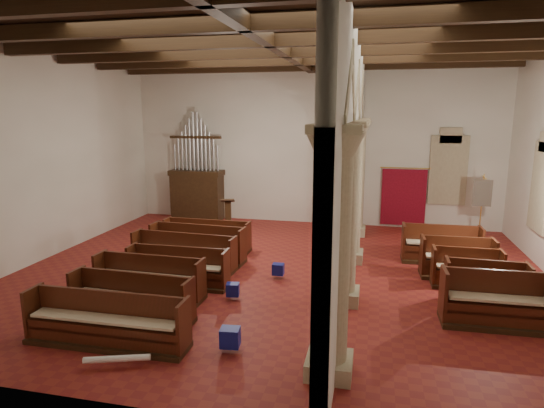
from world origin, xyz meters
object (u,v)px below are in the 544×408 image
at_px(processional_banner, 480,223).
at_px(aisle_pew_0, 495,308).
at_px(pipe_organ, 197,186).
at_px(lectern, 228,217).
at_px(nave_pew_0, 107,328).

xyz_separation_m(processional_banner, aisle_pew_0, (-0.85, -5.78, -0.42)).
bearing_deg(pipe_organ, processional_banner, -9.71).
xyz_separation_m(lectern, nave_pew_0, (0.44, -8.53, -0.18)).
distance_m(pipe_organ, lectern, 2.41).
bearing_deg(pipe_organ, lectern, -38.97).
relative_size(lectern, nave_pew_0, 0.39).
distance_m(processional_banner, nave_pew_0, 11.49).
relative_size(pipe_organ, lectern, 3.59).
bearing_deg(processional_banner, pipe_organ, 173.39).
bearing_deg(aisle_pew_0, processional_banner, 80.19).
xyz_separation_m(processional_banner, nave_pew_0, (-8.04, -8.19, -0.47)).
height_order(lectern, nave_pew_0, lectern).
relative_size(pipe_organ, processional_banner, 1.86).
bearing_deg(nave_pew_0, aisle_pew_0, 17.94).
height_order(pipe_organ, lectern, pipe_organ).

